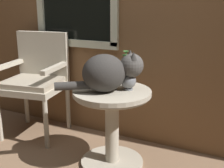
% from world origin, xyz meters
% --- Properties ---
extents(ground_plane, '(6.00, 6.00, 0.00)m').
position_xyz_m(ground_plane, '(0.00, 0.00, 0.00)').
color(ground_plane, '#7F6047').
extents(back_wall, '(4.00, 0.07, 2.60)m').
position_xyz_m(back_wall, '(-0.01, 0.69, 1.30)').
color(back_wall, brown).
rests_on(back_wall, ground_plane).
extents(wicker_side_table, '(0.61, 0.61, 0.63)m').
position_xyz_m(wicker_side_table, '(0.28, 0.17, 0.42)').
color(wicker_side_table, '#B2A893').
rests_on(wicker_side_table, ground_plane).
extents(wicker_chair, '(0.62, 0.60, 1.00)m').
position_xyz_m(wicker_chair, '(-0.67, 0.39, 0.58)').
color(wicker_chair, '#B2A893').
rests_on(wicker_chair, ground_plane).
extents(cat, '(0.57, 0.47, 0.31)m').
position_xyz_m(cat, '(0.26, 0.14, 0.78)').
color(cat, '#33302D').
rests_on(cat, wicker_side_table).
extents(pewter_vase_with_ivy, '(0.12, 0.12, 0.30)m').
position_xyz_m(pewter_vase_with_ivy, '(0.38, 0.24, 0.72)').
color(pewter_vase_with_ivy, slate).
rests_on(pewter_vase_with_ivy, wicker_side_table).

